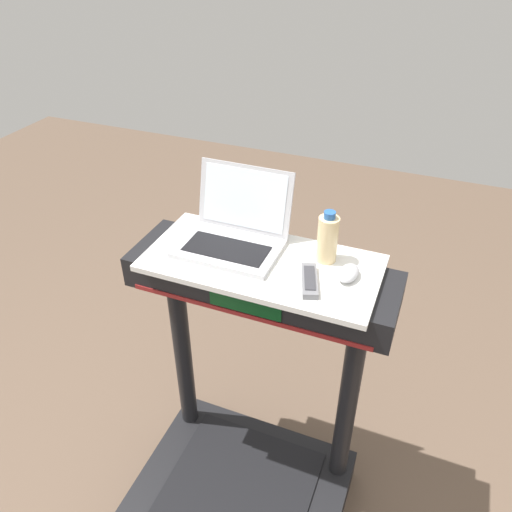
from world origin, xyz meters
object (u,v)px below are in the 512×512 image
water_bottle (328,238)px  tv_remote (310,280)px  computer_mouse (348,273)px  laptop (234,232)px

water_bottle → tv_remote: 0.16m
computer_mouse → tv_remote: bearing=-138.7°
water_bottle → computer_mouse: bearing=-37.5°
water_bottle → tv_remote: bearing=-94.9°
laptop → tv_remote: 0.32m
water_bottle → tv_remote: size_ratio=1.07×
water_bottle → laptop: bearing=-175.5°
laptop → computer_mouse: bearing=-5.7°
tv_remote → computer_mouse: bearing=35.2°
water_bottle → tv_remote: water_bottle is taller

